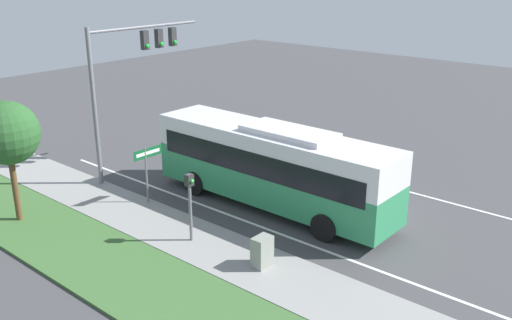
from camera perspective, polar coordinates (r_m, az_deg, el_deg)
ground_plane at (r=24.27m, az=10.54°, el=-5.41°), size 80.00×80.00×0.00m
sidewalk at (r=19.65m, az=1.20°, el=-11.12°), size 2.80×80.00×0.12m
grass_verge at (r=17.67m, az=-5.62°, el=-15.11°), size 3.60×80.00×0.10m
lane_divider_near at (r=21.50m, az=5.63°, el=-8.53°), size 0.14×30.00×0.01m
lane_divider_far at (r=27.23m, az=14.38°, el=-2.90°), size 0.14×30.00×0.01m
bus at (r=23.91m, az=1.66°, el=-0.29°), size 2.68×11.26×3.63m
signal_gantry at (r=27.64m, az=-12.53°, el=9.15°), size 6.46×0.41×7.33m
pedestrian_signal at (r=20.95m, az=-6.63°, el=-3.63°), size 0.28×0.34×2.75m
street_sign at (r=24.67m, az=-10.82°, el=-0.36°), size 1.46×0.08×2.59m
utility_cabinet at (r=19.62m, az=0.62°, el=-9.15°), size 0.70×0.48×1.09m
roadside_tree at (r=23.96m, az=-23.64°, el=2.44°), size 2.50×2.50×4.90m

